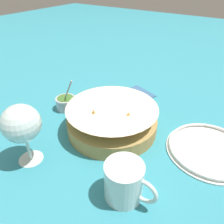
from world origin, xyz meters
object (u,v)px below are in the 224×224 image
food_basket (112,120)px  side_plate (210,149)px  wine_glass (21,125)px  sauce_cup (66,103)px  beer_mug (124,182)px

food_basket → side_plate: bearing=14.6°
wine_glass → side_plate: wine_glass is taller
food_basket → side_plate: food_basket is taller
sauce_cup → side_plate: size_ratio=0.52×
beer_mug → wine_glass: bearing=-169.8°
wine_glass → side_plate: bearing=37.9°
beer_mug → side_plate: (0.12, 0.24, -0.03)m
sauce_cup → beer_mug: (0.35, -0.18, 0.02)m
side_plate → sauce_cup: bearing=-172.5°
sauce_cup → wine_glass: 0.26m
food_basket → side_plate: (0.27, 0.07, -0.03)m
food_basket → wine_glass: size_ratio=1.65×
wine_glass → beer_mug: wine_glass is taller
food_basket → side_plate: 0.28m
wine_glass → beer_mug: 0.27m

